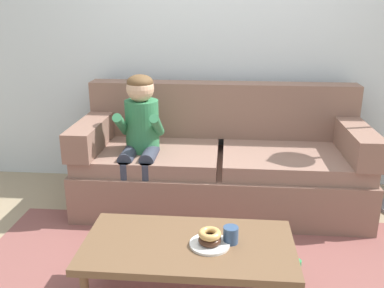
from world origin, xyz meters
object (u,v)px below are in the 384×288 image
Objects in this scene: couch at (220,164)px; donut at (210,240)px; toy_controller at (283,263)px; coffee_table at (188,250)px; mug at (231,235)px; person_child at (140,132)px.

couch is 1.33m from donut.
donut is 0.76m from toy_controller.
toy_controller is at bearing 44.21° from donut.
coffee_table is 12.31× the size of mug.
mug is at bearing 6.41° from coffee_table.
person_child reaches higher than coffee_table.
donut reaches higher than coffee_table.
person_child is at bearing -161.08° from couch.
person_child reaches higher than mug.
person_child reaches higher than couch.
toy_controller is (1.04, -0.68, -0.65)m from person_child.
couch is at bearing 18.92° from person_child.
mug is at bearing -110.12° from toy_controller.
couch is at bearing 136.38° from toy_controller.
couch reaches higher than mug.
person_child reaches higher than toy_controller.
person_child is 12.24× the size of mug.
donut is 0.11m from mug.
person_child is (-0.61, -0.21, 0.32)m from couch.
coffee_table is at bearing -96.06° from couch.
donut is 1.33× the size of mug.
person_child is at bearing 122.61° from mug.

